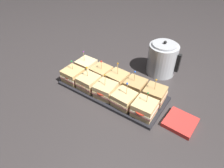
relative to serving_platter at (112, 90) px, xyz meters
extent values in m
plane|color=#383333|center=(0.00, 0.00, -0.01)|extent=(6.00, 6.00, 0.00)
cube|color=#232328|center=(0.00, 0.00, 0.00)|extent=(0.64, 0.27, 0.01)
cube|color=#232328|center=(0.00, 0.00, 0.01)|extent=(0.64, 0.27, 0.01)
cube|color=tan|center=(-0.25, -0.06, 0.02)|extent=(0.11, 0.11, 0.03)
cube|color=#B26B60|center=(-0.25, -0.06, 0.04)|extent=(0.12, 0.12, 0.01)
cube|color=beige|center=(-0.25, -0.06, 0.05)|extent=(0.11, 0.11, 0.01)
cylinder|color=red|center=(-0.25, -0.08, 0.06)|extent=(0.08, 0.08, 0.00)
cube|color=#E0B771|center=(-0.25, -0.06, 0.07)|extent=(0.11, 0.11, 0.03)
cylinder|color=tan|center=(-0.26, -0.06, 0.11)|extent=(0.00, 0.00, 0.07)
sphere|color=green|center=(-0.26, -0.06, 0.15)|extent=(0.01, 0.01, 0.01)
cube|color=#DBB77A|center=(-0.12, -0.06, 0.02)|extent=(0.11, 0.11, 0.03)
cube|color=#B26B60|center=(-0.12, -0.06, 0.04)|extent=(0.12, 0.12, 0.01)
cube|color=beige|center=(-0.12, -0.06, 0.05)|extent=(0.12, 0.12, 0.01)
cylinder|color=red|center=(-0.12, -0.08, 0.06)|extent=(0.07, 0.07, 0.00)
cube|color=#E8C281|center=(-0.12, -0.06, 0.07)|extent=(0.11, 0.11, 0.03)
cylinder|color=tan|center=(-0.13, -0.06, 0.12)|extent=(0.00, 0.01, 0.07)
sphere|color=orange|center=(-0.13, -0.06, 0.15)|extent=(0.01, 0.01, 0.01)
cube|color=#DBB77A|center=(0.00, -0.06, 0.02)|extent=(0.12, 0.12, 0.03)
cube|color=#B26B60|center=(0.00, -0.06, 0.04)|extent=(0.12, 0.12, 0.01)
cube|color=beige|center=(0.00, -0.06, 0.05)|extent=(0.12, 0.12, 0.01)
cylinder|color=red|center=(0.00, -0.08, 0.06)|extent=(0.08, 0.08, 0.00)
cube|color=#E8C281|center=(0.00, -0.06, 0.07)|extent=(0.12, 0.12, 0.03)
cylinder|color=tan|center=(0.00, -0.07, 0.12)|extent=(0.00, 0.01, 0.08)
sphere|color=orange|center=(0.00, -0.07, 0.16)|extent=(0.01, 0.01, 0.01)
cube|color=#DBB77A|center=(0.13, -0.07, 0.02)|extent=(0.12, 0.12, 0.03)
cube|color=tan|center=(0.13, -0.07, 0.04)|extent=(0.12, 0.12, 0.01)
cube|color=beige|center=(0.13, -0.07, 0.05)|extent=(0.12, 0.12, 0.01)
cube|color=#E8C281|center=(0.13, -0.07, 0.07)|extent=(0.12, 0.12, 0.03)
cylinder|color=tan|center=(0.13, -0.06, 0.12)|extent=(0.00, 0.01, 0.08)
sphere|color=blue|center=(0.13, -0.06, 0.16)|extent=(0.01, 0.01, 0.01)
cube|color=#DBB77A|center=(0.25, -0.07, 0.02)|extent=(0.11, 0.11, 0.03)
cube|color=#B26B60|center=(0.25, -0.07, 0.04)|extent=(0.12, 0.12, 0.01)
cube|color=beige|center=(0.25, -0.07, 0.05)|extent=(0.12, 0.12, 0.01)
cylinder|color=red|center=(0.25, -0.09, 0.06)|extent=(0.09, 0.09, 0.00)
cube|color=#E8C281|center=(0.25, -0.07, 0.07)|extent=(0.11, 0.11, 0.03)
cylinder|color=tan|center=(0.25, -0.06, 0.11)|extent=(0.00, 0.00, 0.07)
sphere|color=green|center=(0.25, -0.06, 0.15)|extent=(0.01, 0.01, 0.01)
cube|color=beige|center=(-0.25, 0.06, 0.02)|extent=(0.11, 0.11, 0.03)
cube|color=#B26B60|center=(-0.25, 0.06, 0.04)|extent=(0.12, 0.12, 0.01)
cube|color=beige|center=(-0.25, 0.06, 0.05)|extent=(0.12, 0.12, 0.01)
cylinder|color=red|center=(-0.25, 0.04, 0.06)|extent=(0.08, 0.08, 0.00)
cube|color=beige|center=(-0.25, 0.06, 0.07)|extent=(0.11, 0.11, 0.03)
cylinder|color=tan|center=(-0.26, 0.06, 0.12)|extent=(0.00, 0.00, 0.08)
sphere|color=purple|center=(-0.26, 0.06, 0.16)|extent=(0.01, 0.01, 0.01)
cube|color=tan|center=(-0.12, 0.06, 0.02)|extent=(0.12, 0.12, 0.03)
cube|color=tan|center=(-0.12, 0.06, 0.04)|extent=(0.12, 0.12, 0.01)
cube|color=beige|center=(-0.12, 0.06, 0.05)|extent=(0.12, 0.12, 0.01)
cube|color=tan|center=(-0.12, 0.06, 0.07)|extent=(0.12, 0.12, 0.03)
cylinder|color=tan|center=(-0.11, 0.05, 0.11)|extent=(0.00, 0.01, 0.07)
sphere|color=red|center=(-0.11, 0.05, 0.14)|extent=(0.01, 0.01, 0.01)
cube|color=tan|center=(0.00, 0.06, 0.02)|extent=(0.12, 0.12, 0.03)
cube|color=#B26B60|center=(0.00, 0.06, 0.04)|extent=(0.12, 0.12, 0.01)
cube|color=beige|center=(0.00, 0.06, 0.05)|extent=(0.12, 0.12, 0.01)
cylinder|color=red|center=(0.00, 0.04, 0.06)|extent=(0.07, 0.07, 0.00)
cube|color=tan|center=(0.00, 0.06, 0.07)|extent=(0.12, 0.12, 0.03)
cylinder|color=tan|center=(0.00, 0.06, 0.12)|extent=(0.00, 0.01, 0.09)
sphere|color=orange|center=(0.00, 0.06, 0.16)|extent=(0.01, 0.01, 0.01)
cube|color=tan|center=(0.12, 0.06, 0.02)|extent=(0.11, 0.11, 0.03)
cube|color=#B26B60|center=(0.12, 0.06, 0.04)|extent=(0.12, 0.12, 0.01)
cube|color=beige|center=(0.12, 0.06, 0.05)|extent=(0.12, 0.12, 0.01)
cube|color=tan|center=(0.12, 0.06, 0.07)|extent=(0.11, 0.11, 0.03)
cylinder|color=tan|center=(0.11, 0.06, 0.11)|extent=(0.00, 0.01, 0.08)
sphere|color=blue|center=(0.11, 0.06, 0.15)|extent=(0.01, 0.01, 0.01)
cube|color=tan|center=(0.25, 0.06, 0.02)|extent=(0.12, 0.12, 0.03)
cube|color=tan|center=(0.25, 0.06, 0.04)|extent=(0.12, 0.12, 0.01)
cube|color=beige|center=(0.25, 0.06, 0.05)|extent=(0.12, 0.12, 0.01)
cylinder|color=red|center=(0.25, 0.04, 0.06)|extent=(0.06, 0.06, 0.00)
cube|color=tan|center=(0.25, 0.06, 0.07)|extent=(0.12, 0.12, 0.03)
cylinder|color=tan|center=(0.24, 0.05, 0.12)|extent=(0.00, 0.01, 0.08)
sphere|color=orange|center=(0.24, 0.05, 0.16)|extent=(0.01, 0.01, 0.01)
cylinder|color=#B7BABF|center=(0.16, 0.36, 0.09)|extent=(0.19, 0.19, 0.20)
cylinder|color=#B7BABF|center=(0.16, 0.36, 0.20)|extent=(0.16, 0.16, 0.01)
sphere|color=black|center=(0.16, 0.36, 0.22)|extent=(0.02, 0.02, 0.02)
cube|color=black|center=(0.26, 0.36, 0.10)|extent=(0.02, 0.02, 0.12)
cube|color=red|center=(0.43, -0.01, 0.00)|extent=(0.15, 0.15, 0.02)
camera|label=1|loc=(0.52, -0.75, 0.80)|focal=32.00mm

